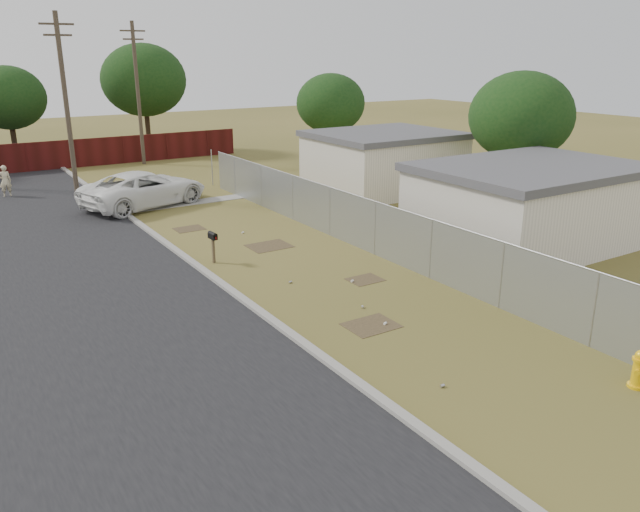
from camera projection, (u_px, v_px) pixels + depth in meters
ground at (302, 269)px, 21.47m from camera, size 120.00×120.00×0.00m
street at (50, 242)px, 24.48m from camera, size 15.10×60.00×0.12m
chainlink_fence at (359, 227)px, 23.64m from camera, size 0.10×27.06×2.02m
privacy_fence at (9, 159)px, 38.18m from camera, size 30.00×0.12×1.80m
utility_poles at (55, 98)px, 34.72m from camera, size 12.60×8.24×9.00m
houses at (449, 180)px, 28.44m from camera, size 9.30×17.24×3.10m
horizon_trees at (122, 94)px, 39.35m from camera, size 33.32×31.94×7.78m
fire_hydrant at (639, 369)px, 13.78m from camera, size 0.49×0.49×0.94m
mailbox at (213, 239)px, 21.86m from camera, size 0.20×0.49×1.14m
pickup_truck at (145, 189)px, 30.02m from camera, size 6.76×4.67×1.71m
pedestrian at (5, 181)px, 32.03m from camera, size 0.60×0.40×1.64m
scattered_litter at (334, 293)px, 19.22m from camera, size 2.28×13.77×0.07m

